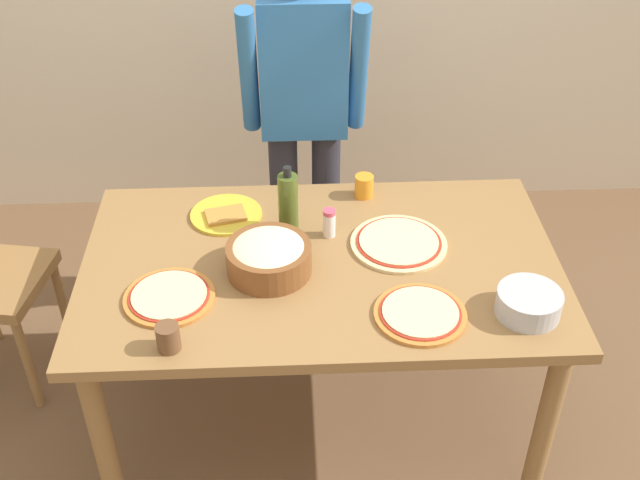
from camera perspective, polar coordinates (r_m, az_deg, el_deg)
ground at (r=3.14m, az=0.04°, el=-12.53°), size 8.00×8.00×0.00m
dining_table at (r=2.67m, az=0.05°, el=-3.07°), size 1.60×0.96×0.76m
person_cook at (r=3.16m, az=-1.18°, el=9.53°), size 0.49×0.25×1.62m
pizza_raw_on_board at (r=2.69m, az=5.78°, el=-0.21°), size 0.33×0.33×0.02m
pizza_cooked_on_tray at (r=2.50m, az=-10.96°, el=-4.09°), size 0.29×0.29×0.02m
pizza_second_cooked at (r=2.42m, az=7.34°, el=-5.36°), size 0.29×0.29×0.02m
plate_with_slice at (r=2.84m, az=-6.88°, el=1.85°), size 0.26×0.26×0.02m
popcorn_bowl at (r=2.54m, az=-3.76°, el=-1.17°), size 0.28×0.28×0.11m
mixing_bowl_steel at (r=2.47m, az=15.01°, el=-4.47°), size 0.20×0.20×0.08m
olive_oil_bottle at (r=2.70m, az=-2.34°, el=2.74°), size 0.07×0.07×0.26m
cup_orange at (r=2.92m, az=3.24°, el=3.96°), size 0.07×0.07×0.08m
cup_small_brown at (r=2.31m, az=-11.04°, el=-7.00°), size 0.07×0.07×0.08m
salt_shaker at (r=2.70m, az=0.68°, el=1.26°), size 0.04×0.04×0.11m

